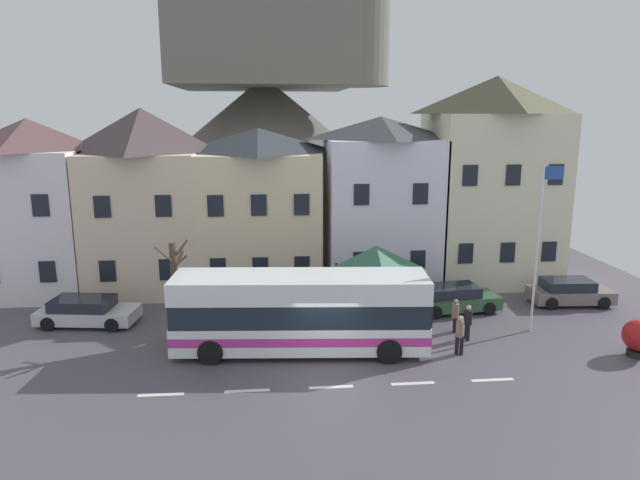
# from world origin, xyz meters

# --- Properties ---
(ground_plane) EXTENTS (40.00, 60.00, 0.07)m
(ground_plane) POSITION_xyz_m (0.00, -0.00, -0.03)
(ground_plane) COLOR #514A55
(townhouse_00) EXTENTS (5.49, 5.67, 9.39)m
(townhouse_00) POSITION_xyz_m (-14.59, 11.80, 4.70)
(townhouse_00) COLOR white
(townhouse_00) RESTS_ON ground_plane
(townhouse_01) EXTENTS (5.94, 6.21, 9.94)m
(townhouse_01) POSITION_xyz_m (-8.81, 12.07, 4.97)
(townhouse_01) COLOR beige
(townhouse_01) RESTS_ON ground_plane
(townhouse_02) EXTENTS (6.52, 6.82, 8.86)m
(townhouse_02) POSITION_xyz_m (-2.57, 12.38, 4.43)
(townhouse_02) COLOR beige
(townhouse_02) RESTS_ON ground_plane
(townhouse_03) EXTENTS (6.19, 6.06, 9.48)m
(townhouse_03) POSITION_xyz_m (4.24, 12.00, 4.74)
(townhouse_03) COLOR white
(townhouse_03) RESTS_ON ground_plane
(townhouse_04) EXTENTS (6.99, 5.74, 11.68)m
(townhouse_04) POSITION_xyz_m (10.73, 11.84, 5.84)
(townhouse_04) COLOR beige
(townhouse_04) RESTS_ON ground_plane
(hilltop_castle) EXTENTS (32.02, 32.02, 22.23)m
(hilltop_castle) POSITION_xyz_m (-2.04, 32.00, 7.62)
(hilltop_castle) COLOR #5B554E
(hilltop_castle) RESTS_ON ground_plane
(transit_bus) EXTENTS (10.52, 3.43, 3.24)m
(transit_bus) POSITION_xyz_m (-0.89, 2.29, 1.64)
(transit_bus) COLOR white
(transit_bus) RESTS_ON ground_plane
(bus_shelter) EXTENTS (3.60, 3.60, 3.63)m
(bus_shelter) POSITION_xyz_m (2.84, 5.59, 2.99)
(bus_shelter) COLOR #473D33
(bus_shelter) RESTS_ON ground_plane
(parked_car_00) EXTENTS (4.68, 2.49, 1.26)m
(parked_car_00) POSITION_xyz_m (-10.63, 6.31, 0.63)
(parked_car_00) COLOR silver
(parked_car_00) RESTS_ON ground_plane
(parked_car_01) EXTENTS (4.39, 2.24, 1.33)m
(parked_car_01) POSITION_xyz_m (7.00, 6.42, 0.65)
(parked_car_01) COLOR #305635
(parked_car_01) RESTS_ON ground_plane
(parked_car_02) EXTENTS (4.15, 2.07, 1.31)m
(parked_car_02) POSITION_xyz_m (13.27, 6.93, 0.65)
(parked_car_02) COLOR slate
(parked_car_02) RESTS_ON ground_plane
(pedestrian_00) EXTENTS (0.32, 0.29, 1.67)m
(pedestrian_00) POSITION_xyz_m (5.52, 1.32, 0.89)
(pedestrian_00) COLOR black
(pedestrian_00) RESTS_ON ground_plane
(pedestrian_01) EXTENTS (0.33, 0.33, 1.55)m
(pedestrian_01) POSITION_xyz_m (6.13, 3.70, 0.91)
(pedestrian_01) COLOR black
(pedestrian_01) RESTS_ON ground_plane
(pedestrian_02) EXTENTS (0.35, 0.36, 1.57)m
(pedestrian_02) POSITION_xyz_m (6.39, 2.80, 0.89)
(pedestrian_02) COLOR black
(pedestrian_02) RESTS_ON ground_plane
(pedestrian_03) EXTENTS (0.30, 0.31, 1.67)m
(pedestrian_03) POSITION_xyz_m (4.53, 4.00, 0.93)
(pedestrian_03) COLOR #2D2D38
(pedestrian_03) RESTS_ON ground_plane
(public_bench) EXTENTS (1.43, 0.48, 0.87)m
(public_bench) POSITION_xyz_m (4.77, 7.40, 0.47)
(public_bench) COLOR #33473D
(public_bench) RESTS_ON ground_plane
(flagpole) EXTENTS (0.95, 0.10, 7.50)m
(flagpole) POSITION_xyz_m (9.69, 3.53, 4.32)
(flagpole) COLOR silver
(flagpole) RESTS_ON ground_plane
(harbour_buoy) EXTENTS (1.28, 1.28, 1.53)m
(harbour_buoy) POSITION_xyz_m (12.65, 0.49, 0.84)
(harbour_buoy) COLOR black
(harbour_buoy) RESTS_ON ground_plane
(bare_tree_00) EXTENTS (1.20, 1.99, 4.53)m
(bare_tree_00) POSITION_xyz_m (-6.10, 3.78, 2.35)
(bare_tree_00) COLOR #47382D
(bare_tree_00) RESTS_ON ground_plane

